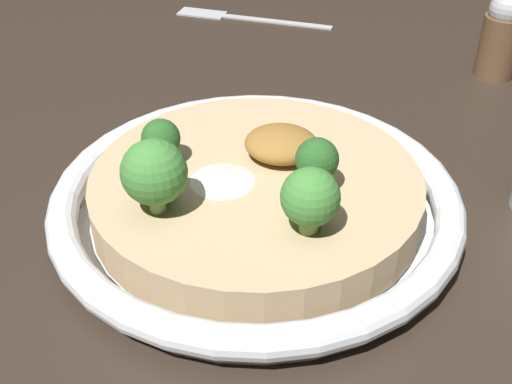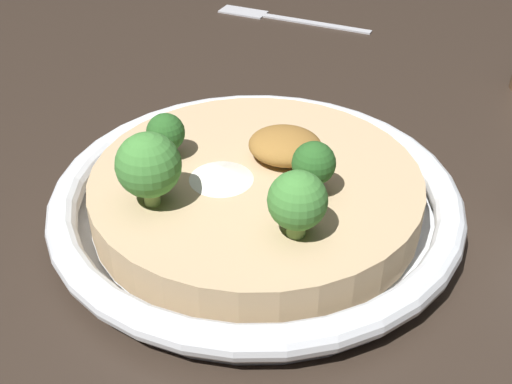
{
  "view_description": "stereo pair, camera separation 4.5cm",
  "coord_description": "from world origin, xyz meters",
  "px_view_note": "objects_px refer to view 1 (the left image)",
  "views": [
    {
      "loc": [
        0.06,
        -0.36,
        0.29
      ],
      "look_at": [
        0.0,
        0.0,
        0.02
      ],
      "focal_mm": 45.0,
      "sensor_mm": 36.0,
      "label": 1
    },
    {
      "loc": [
        0.1,
        -0.35,
        0.29
      ],
      "look_at": [
        0.0,
        0.0,
        0.02
      ],
      "focal_mm": 45.0,
      "sensor_mm": 36.0,
      "label": 2
    }
  ],
  "objects_px": {
    "broccoli_front": "(310,198)",
    "broccoli_left": "(161,140)",
    "fork_utensil": "(237,17)",
    "pepper_shaker": "(502,35)",
    "broccoli_right": "(317,161)",
    "broccoli_front_left": "(154,173)",
    "risotto_bowl": "(256,197)"
  },
  "relations": [
    {
      "from": "broccoli_right",
      "to": "broccoli_front_left",
      "type": "height_order",
      "value": "broccoli_front_left"
    },
    {
      "from": "broccoli_right",
      "to": "fork_utensil",
      "type": "relative_size",
      "value": 0.19
    },
    {
      "from": "broccoli_right",
      "to": "broccoli_left",
      "type": "bearing_deg",
      "value": 171.65
    },
    {
      "from": "broccoli_front",
      "to": "fork_utensil",
      "type": "distance_m",
      "value": 0.47
    },
    {
      "from": "fork_utensil",
      "to": "pepper_shaker",
      "type": "bearing_deg",
      "value": 166.06
    },
    {
      "from": "risotto_bowl",
      "to": "broccoli_front",
      "type": "distance_m",
      "value": 0.08
    },
    {
      "from": "broccoli_right",
      "to": "fork_utensil",
      "type": "xyz_separation_m",
      "value": [
        -0.13,
        0.4,
        -0.06
      ]
    },
    {
      "from": "risotto_bowl",
      "to": "broccoli_front_left",
      "type": "xyz_separation_m",
      "value": [
        -0.06,
        -0.05,
        0.05
      ]
    },
    {
      "from": "risotto_bowl",
      "to": "broccoli_left",
      "type": "bearing_deg",
      "value": 175.58
    },
    {
      "from": "broccoli_left",
      "to": "broccoli_right",
      "type": "bearing_deg",
      "value": -8.35
    },
    {
      "from": "risotto_bowl",
      "to": "broccoli_front",
      "type": "xyz_separation_m",
      "value": [
        0.04,
        -0.06,
        0.04
      ]
    },
    {
      "from": "broccoli_right",
      "to": "risotto_bowl",
      "type": "bearing_deg",
      "value": 165.44
    },
    {
      "from": "fork_utensil",
      "to": "pepper_shaker",
      "type": "xyz_separation_m",
      "value": [
        0.29,
        -0.12,
        0.04
      ]
    },
    {
      "from": "risotto_bowl",
      "to": "broccoli_front_left",
      "type": "distance_m",
      "value": 0.09
    },
    {
      "from": "broccoli_front",
      "to": "broccoli_left",
      "type": "bearing_deg",
      "value": 150.92
    },
    {
      "from": "broccoli_right",
      "to": "broccoli_front_left",
      "type": "bearing_deg",
      "value": -158.05
    },
    {
      "from": "broccoli_left",
      "to": "broccoli_front_left",
      "type": "distance_m",
      "value": 0.06
    },
    {
      "from": "broccoli_front",
      "to": "broccoli_right",
      "type": "height_order",
      "value": "broccoli_front"
    },
    {
      "from": "broccoli_front_left",
      "to": "broccoli_front",
      "type": "bearing_deg",
      "value": -3.17
    },
    {
      "from": "broccoli_left",
      "to": "fork_utensil",
      "type": "bearing_deg",
      "value": 92.67
    },
    {
      "from": "broccoli_left",
      "to": "fork_utensil",
      "type": "relative_size",
      "value": 0.17
    },
    {
      "from": "pepper_shaker",
      "to": "broccoli_front_left",
      "type": "bearing_deg",
      "value": -128.61
    },
    {
      "from": "broccoli_right",
      "to": "pepper_shaker",
      "type": "bearing_deg",
      "value": 60.45
    },
    {
      "from": "broccoli_right",
      "to": "pepper_shaker",
      "type": "height_order",
      "value": "pepper_shaker"
    },
    {
      "from": "fork_utensil",
      "to": "broccoli_right",
      "type": "bearing_deg",
      "value": 115.96
    },
    {
      "from": "risotto_bowl",
      "to": "broccoli_right",
      "type": "height_order",
      "value": "broccoli_right"
    },
    {
      "from": "broccoli_front",
      "to": "broccoli_front_left",
      "type": "height_order",
      "value": "broccoli_front_left"
    },
    {
      "from": "risotto_bowl",
      "to": "broccoli_left",
      "type": "xyz_separation_m",
      "value": [
        -0.07,
        0.01,
        0.04
      ]
    },
    {
      "from": "broccoli_left",
      "to": "pepper_shaker",
      "type": "relative_size",
      "value": 0.38
    },
    {
      "from": "broccoli_left",
      "to": "broccoli_front_left",
      "type": "bearing_deg",
      "value": -77.47
    },
    {
      "from": "broccoli_front",
      "to": "fork_utensil",
      "type": "height_order",
      "value": "broccoli_front"
    },
    {
      "from": "fork_utensil",
      "to": "broccoli_front_left",
      "type": "bearing_deg",
      "value": 102.34
    }
  ]
}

